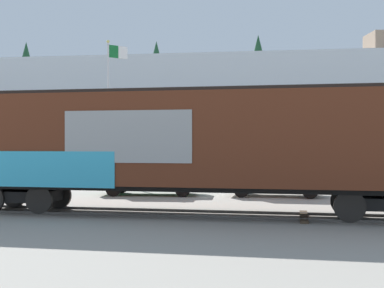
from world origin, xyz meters
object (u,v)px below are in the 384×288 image
(freight_car, at_px, (190,142))
(parked_car_green, at_px, (150,176))
(parked_car_white, at_px, (274,175))
(flagpole, at_px, (111,94))

(freight_car, height_order, parked_car_green, freight_car)
(parked_car_green, relative_size, parked_car_white, 1.06)
(freight_car, bearing_deg, parked_car_white, 67.31)
(flagpole, xyz_separation_m, parked_car_green, (3.98, -7.19, -4.35))
(freight_car, distance_m, flagpole, 15.26)
(freight_car, bearing_deg, parked_car_green, 113.94)
(flagpole, bearing_deg, parked_car_white, -36.30)
(flagpole, bearing_deg, parked_car_green, -61.04)
(flagpole, height_order, parked_car_green, flagpole)
(freight_car, bearing_deg, flagpole, 116.69)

